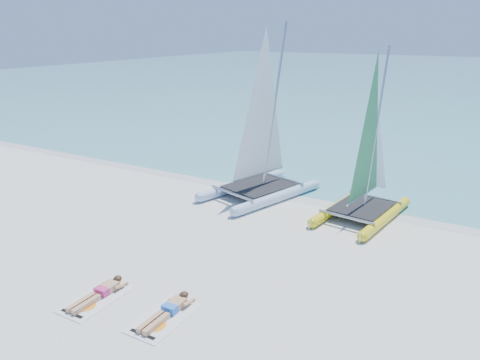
% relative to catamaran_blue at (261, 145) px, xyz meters
% --- Properties ---
extents(ground, '(140.00, 140.00, 0.00)m').
position_rel_catamaran_blue_xyz_m(ground, '(2.03, -4.82, -2.11)').
color(ground, silver).
rests_on(ground, ground).
extents(sea, '(140.00, 115.00, 0.01)m').
position_rel_catamaran_blue_xyz_m(sea, '(2.03, 58.18, -2.11)').
color(sea, '#73B2BF').
rests_on(sea, ground).
extents(wet_sand_strip, '(140.00, 1.40, 0.01)m').
position_rel_catamaran_blue_xyz_m(wet_sand_strip, '(2.03, 0.68, -2.11)').
color(wet_sand_strip, silver).
rests_on(wet_sand_strip, ground).
extents(catamaran_blue, '(3.89, 5.69, 7.08)m').
position_rel_catamaran_blue_xyz_m(catamaran_blue, '(0.00, 0.00, 0.00)').
color(catamaran_blue, '#BDD5F9').
rests_on(catamaran_blue, ground).
extents(catamaran_yellow, '(2.75, 5.00, 6.23)m').
position_rel_catamaran_blue_xyz_m(catamaran_yellow, '(4.34, 0.23, -0.15)').
color(catamaran_yellow, yellow).
rests_on(catamaran_yellow, ground).
extents(towel_a, '(1.00, 1.85, 0.02)m').
position_rel_catamaran_blue_xyz_m(towel_a, '(0.02, -9.12, -2.10)').
color(towel_a, white).
rests_on(towel_a, ground).
extents(sunbather_a, '(0.37, 1.73, 0.26)m').
position_rel_catamaran_blue_xyz_m(sunbather_a, '(0.02, -8.93, -1.99)').
color(sunbather_a, tan).
rests_on(sunbather_a, towel_a).
extents(towel_b, '(1.00, 1.85, 0.02)m').
position_rel_catamaran_blue_xyz_m(towel_b, '(2.03, -8.88, -2.10)').
color(towel_b, white).
rests_on(towel_b, ground).
extents(sunbather_b, '(0.37, 1.73, 0.26)m').
position_rel_catamaran_blue_xyz_m(sunbather_b, '(2.03, -8.69, -1.99)').
color(sunbather_b, tan).
rests_on(sunbather_b, towel_b).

